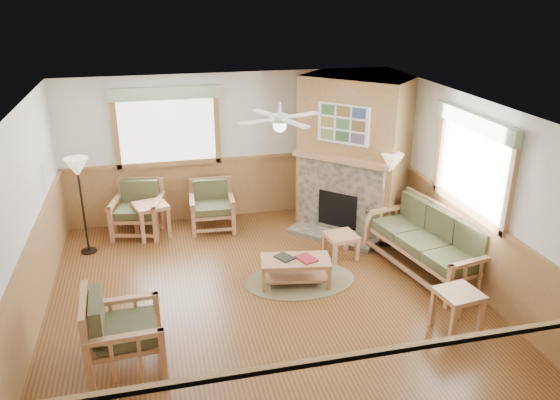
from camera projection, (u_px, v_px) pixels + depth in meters
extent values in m
cube|color=brown|center=(264.00, 295.00, 7.80)|extent=(6.00, 6.00, 0.01)
cube|color=white|center=(262.00, 108.00, 6.80)|extent=(6.00, 6.00, 0.01)
cube|color=silver|center=(230.00, 147.00, 10.01)|extent=(6.00, 0.02, 2.70)
cube|color=silver|center=(336.00, 340.00, 4.59)|extent=(6.00, 0.02, 2.70)
cube|color=silver|center=(23.00, 229.00, 6.65)|extent=(0.02, 6.00, 2.70)
cube|color=silver|center=(464.00, 189.00, 7.95)|extent=(0.02, 6.00, 2.70)
cylinder|color=brown|center=(300.00, 280.00, 8.17)|extent=(1.95, 1.95, 0.01)
cube|color=maroon|center=(306.00, 258.00, 7.92)|extent=(0.31, 0.36, 0.03)
cube|color=black|center=(284.00, 257.00, 7.96)|extent=(0.31, 0.33, 0.03)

